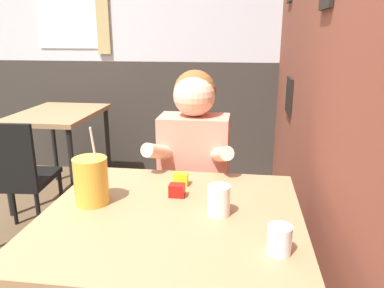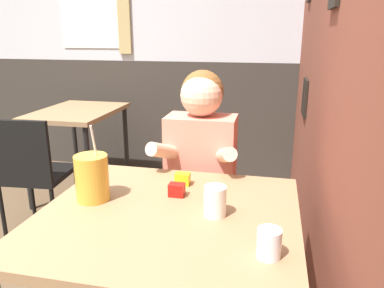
% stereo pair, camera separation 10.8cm
% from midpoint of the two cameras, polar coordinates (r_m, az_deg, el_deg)
% --- Properties ---
extents(brick_wall_right, '(0.08, 4.62, 2.70)m').
position_cam_midpoint_polar(brick_wall_right, '(2.21, 20.74, 15.34)').
color(brick_wall_right, brown).
rests_on(brick_wall_right, ground_plane).
extents(back_wall, '(5.69, 0.09, 2.70)m').
position_cam_midpoint_polar(back_wall, '(3.70, -5.04, 16.45)').
color(back_wall, silver).
rests_on(back_wall, ground_plane).
extents(main_table, '(0.91, 0.84, 0.75)m').
position_cam_midpoint_polar(main_table, '(1.37, -1.33, -13.12)').
color(main_table, '#93704C').
rests_on(main_table, ground_plane).
extents(background_table, '(0.60, 0.82, 0.75)m').
position_cam_midpoint_polar(background_table, '(3.25, -16.07, 3.38)').
color(background_table, '#93704C').
rests_on(background_table, ground_plane).
extents(chair_near_window, '(0.43, 0.43, 0.85)m').
position_cam_midpoint_polar(chair_near_window, '(2.66, -22.20, -3.57)').
color(chair_near_window, black).
rests_on(chair_near_window, ground_plane).
extents(person_seated, '(0.42, 0.40, 1.19)m').
position_cam_midpoint_polar(person_seated, '(1.92, 2.97, -5.83)').
color(person_seated, '#EA7F6B').
rests_on(person_seated, ground_plane).
extents(cocktail_pitcher, '(0.12, 0.12, 0.29)m').
position_cam_midpoint_polar(cocktail_pitcher, '(1.44, -12.92, -5.06)').
color(cocktail_pitcher, gold).
rests_on(cocktail_pitcher, main_table).
extents(glass_near_pitcher, '(0.07, 0.07, 0.09)m').
position_cam_midpoint_polar(glass_near_pitcher, '(1.11, 14.50, -14.49)').
color(glass_near_pitcher, silver).
rests_on(glass_near_pitcher, main_table).
extents(glass_center, '(0.08, 0.08, 0.11)m').
position_cam_midpoint_polar(glass_center, '(1.30, 5.94, -8.69)').
color(glass_center, silver).
rests_on(glass_center, main_table).
extents(condiment_ketchup, '(0.06, 0.04, 0.05)m').
position_cam_midpoint_polar(condiment_ketchup, '(1.46, -0.21, -7.04)').
color(condiment_ketchup, '#B7140F').
rests_on(condiment_ketchup, main_table).
extents(condiment_mustard, '(0.06, 0.04, 0.05)m').
position_cam_midpoint_polar(condiment_mustard, '(1.56, 0.55, -5.37)').
color(condiment_mustard, yellow).
rests_on(condiment_mustard, main_table).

